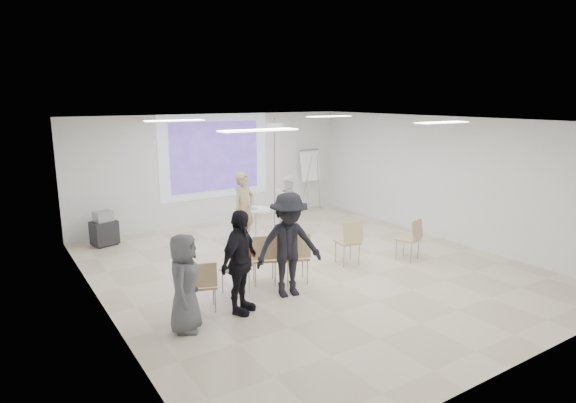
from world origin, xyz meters
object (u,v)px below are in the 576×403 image
chair_left_mid (238,266)px  audience_mid (289,238)px  chair_center (297,254)px  chair_right_far (411,236)px  player_left (244,204)px  audience_outer (184,277)px  player_right (290,202)px  laptop (264,256)px  chair_right_inner (350,239)px  audience_left (240,255)px  pedestal_table (257,222)px  chair_left_inner (265,255)px  chair_far_left (204,282)px  flipchart_easel (310,165)px  av_cart (104,230)px

chair_left_mid → audience_mid: 1.03m
chair_center → chair_right_far: (2.79, -0.25, -0.04)m
player_left → audience_outer: 4.31m
player_right → chair_right_far: bearing=-62.8°
chair_center → chair_right_far: size_ratio=1.08×
chair_right_far → audience_mid: size_ratio=0.44×
chair_right_far → laptop: size_ratio=2.56×
chair_right_inner → audience_left: bearing=-155.1°
player_left → player_right: 1.47m
pedestal_table → player_right: bearing=2.0°
chair_left_mid → player_left: bearing=44.5°
player_left → chair_left_inner: bearing=-129.1°
chair_far_left → chair_center: size_ratio=0.87×
laptop → flipchart_easel: size_ratio=0.19×
audience_mid → audience_outer: bearing=-161.4°
chair_far_left → audience_mid: (1.52, -0.18, 0.54)m
pedestal_table → flipchart_easel: (2.92, 1.88, 0.95)m
chair_left_inner → chair_left_mid: bearing=-143.5°
flipchart_easel → av_cart: 6.26m
pedestal_table → chair_left_inner: chair_left_inner is taller
chair_right_inner → pedestal_table: bearing=115.6°
player_left → player_right: size_ratio=1.19×
pedestal_table → chair_center: (-0.76, -2.86, 0.13)m
laptop → flipchart_easel: 6.13m
chair_far_left → audience_outer: (-0.49, -0.44, 0.33)m
chair_right_inner → audience_outer: audience_outer is taller
player_left → chair_left_mid: 2.97m
player_right → player_left: bearing=-162.2°
player_left → laptop: 2.49m
chair_left_mid → laptop: 0.69m
chair_center → laptop: chair_center is taller
chair_far_left → player_left: bearing=70.5°
chair_center → av_cart: (-2.48, 4.46, -0.21)m
chair_center → audience_left: bearing=-138.9°
player_right → pedestal_table: bearing=-169.1°
chair_center → pedestal_table: bearing=95.9°
player_right → flipchart_easel: 2.73m
chair_right_inner → av_cart: (-3.97, 4.22, -0.19)m
player_right → chair_left_mid: size_ratio=1.87×
flipchart_easel → chair_center: bearing=-130.5°
pedestal_table → audience_mid: (-1.19, -3.25, 0.60)m
laptop → audience_mid: size_ratio=0.17×
chair_right_far → flipchart_easel: size_ratio=0.48×
chair_far_left → chair_right_far: chair_right_far is taller
chair_right_inner → av_cart: bearing=143.3°
chair_left_mid → chair_right_far: 3.96m
player_right → audience_left: bearing=-124.2°
chair_left_mid → chair_right_inner: size_ratio=0.93×
player_left → audience_left: (-1.77, -3.21, -0.01)m
laptop → chair_left_mid: bearing=43.7°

